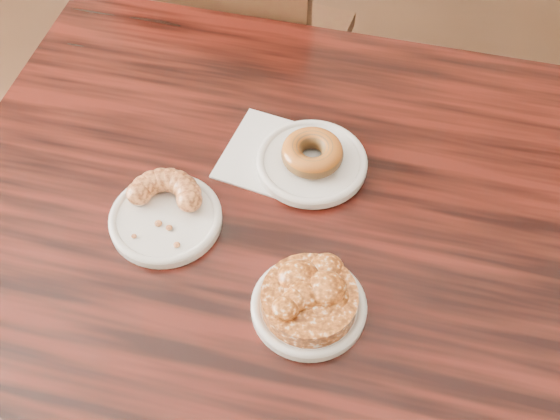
% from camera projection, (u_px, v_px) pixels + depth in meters
% --- Properties ---
extents(cafe_table, '(1.00, 1.00, 0.75)m').
position_uv_depth(cafe_table, '(258.00, 353.00, 1.28)').
color(cafe_table, black).
rests_on(cafe_table, floor).
extents(chair_far, '(0.52, 0.52, 0.90)m').
position_uv_depth(chair_far, '(247.00, 53.00, 1.66)').
color(chair_far, black).
rests_on(chair_far, floor).
extents(napkin, '(0.18, 0.18, 0.00)m').
position_uv_depth(napkin, '(275.00, 155.00, 1.07)').
color(napkin, silver).
rests_on(napkin, cafe_table).
extents(plate_donut, '(0.17, 0.17, 0.01)m').
position_uv_depth(plate_donut, '(312.00, 163.00, 1.05)').
color(plate_donut, white).
rests_on(plate_donut, napkin).
extents(plate_cruller, '(0.16, 0.16, 0.01)m').
position_uv_depth(plate_cruller, '(166.00, 219.00, 0.99)').
color(plate_cruller, silver).
rests_on(plate_cruller, cafe_table).
extents(plate_fritter, '(0.15, 0.15, 0.01)m').
position_uv_depth(plate_fritter, '(309.00, 307.00, 0.91)').
color(plate_fritter, silver).
rests_on(plate_fritter, cafe_table).
extents(glazed_donut, '(0.09, 0.09, 0.03)m').
position_uv_depth(glazed_donut, '(312.00, 153.00, 1.03)').
color(glazed_donut, brown).
rests_on(glazed_donut, plate_donut).
extents(apple_fritter, '(0.17, 0.17, 0.04)m').
position_uv_depth(apple_fritter, '(309.00, 297.00, 0.89)').
color(apple_fritter, '#421B07').
rests_on(apple_fritter, plate_fritter).
extents(cruller_fragment, '(0.12, 0.12, 0.03)m').
position_uv_depth(cruller_fragment, '(164.00, 210.00, 0.98)').
color(cruller_fragment, '#5A2712').
rests_on(cruller_fragment, plate_cruller).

